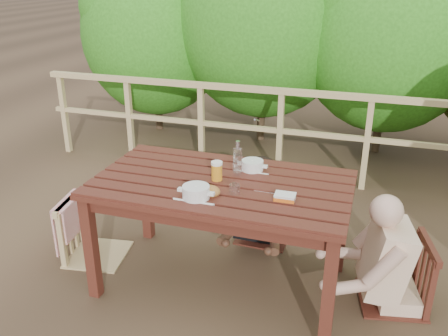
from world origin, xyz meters
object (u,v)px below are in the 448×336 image
(diner_right, at_px, (409,217))
(bread_roll, at_px, (210,191))
(chair_left, at_px, (93,205))
(chair_right, at_px, (399,245))
(table, at_px, (222,234))
(butter_tub, at_px, (285,198))
(chair_far, at_px, (265,192))
(woman, at_px, (266,172))
(bottle, at_px, (238,159))
(soup_near, at_px, (196,193))
(beer_glass, at_px, (217,172))
(tumbler, at_px, (235,190))
(soup_far, at_px, (252,166))

(diner_right, height_order, bread_roll, diner_right)
(chair_left, distance_m, chair_right, 2.27)
(table, bearing_deg, butter_tub, -17.87)
(chair_left, distance_m, diner_right, 2.31)
(chair_far, distance_m, woman, 0.17)
(table, height_order, diner_right, diner_right)
(table, relative_size, chair_far, 2.03)
(chair_far, distance_m, bottle, 0.77)
(table, distance_m, soup_near, 0.55)
(table, relative_size, bottle, 6.62)
(table, height_order, chair_far, chair_far)
(beer_glass, height_order, tumbler, beer_glass)
(soup_far, xyz_separation_m, tumbler, (-0.01, -0.41, -0.00))
(woman, relative_size, soup_near, 4.13)
(woman, distance_m, beer_glass, 0.80)
(tumbler, bearing_deg, chair_right, 16.69)
(bread_roll, height_order, beer_glass, beer_glass)
(beer_glass, bearing_deg, chair_left, 179.18)
(butter_tub, bearing_deg, beer_glass, 161.22)
(chair_right, xyz_separation_m, diner_right, (0.03, 0.00, 0.22))
(butter_tub, bearing_deg, soup_near, -166.45)
(tumbler, bearing_deg, table, 130.68)
(diner_right, xyz_separation_m, bread_roll, (-1.24, -0.38, 0.18))
(tumbler, bearing_deg, butter_tub, 2.22)
(chair_left, relative_size, bread_roll, 6.92)
(table, distance_m, chair_right, 1.21)
(bottle, distance_m, tumbler, 0.33)
(diner_right, bearing_deg, butter_tub, 100.34)
(chair_left, xyz_separation_m, chair_far, (1.21, 0.70, -0.03))
(table, distance_m, butter_tub, 0.65)
(bread_roll, xyz_separation_m, beer_glass, (-0.03, 0.23, 0.04))
(chair_right, relative_size, tumbler, 11.10)
(bottle, relative_size, tumbler, 3.23)
(diner_right, bearing_deg, soup_far, 73.44)
(chair_far, height_order, beer_glass, beer_glass)
(table, relative_size, beer_glass, 11.68)
(tumbler, bearing_deg, beer_glass, 136.24)
(table, distance_m, diner_right, 1.27)
(woman, xyz_separation_m, beer_glass, (-0.18, -0.73, 0.28))
(soup_near, xyz_separation_m, bread_roll, (0.07, 0.07, -0.01))
(chair_left, height_order, chair_right, chair_left)
(chair_far, height_order, soup_far, soup_far)
(soup_near, bearing_deg, soup_far, 67.83)
(table, bearing_deg, diner_right, 7.17)
(chair_right, bearing_deg, soup_far, -106.70)
(diner_right, relative_size, beer_glass, 8.97)
(bread_roll, bearing_deg, chair_far, 80.80)
(bread_roll, bearing_deg, butter_tub, 8.72)
(chair_left, xyz_separation_m, tumbler, (1.21, -0.19, 0.39))
(chair_far, distance_m, butter_tub, 1.01)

